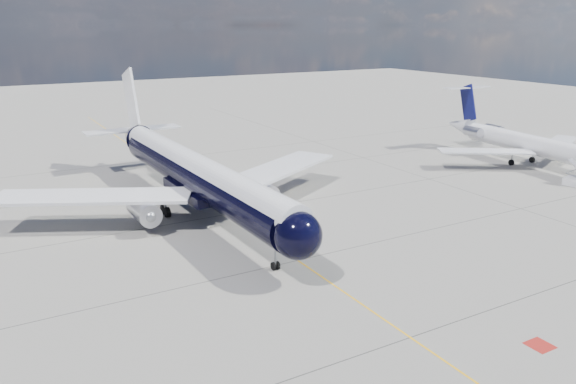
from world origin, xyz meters
TOP-DOWN VIEW (x-y plane):
  - ground at (0.00, 30.00)m, footprint 320.00×320.00m
  - taxiway_centerline at (0.00, 25.00)m, footprint 0.16×160.00m
  - red_marking at (6.80, -10.00)m, footprint 1.60×1.60m
  - main_airliner at (-3.12, 27.88)m, footprint 42.01×51.07m
  - regional_jet at (48.55, 25.65)m, footprint 28.17×32.48m

SIDE VIEW (x-z plane):
  - ground at x=0.00m, z-range 0.00..0.00m
  - taxiway_centerline at x=0.00m, z-range 0.00..0.01m
  - red_marking at x=6.80m, z-range 0.00..0.01m
  - regional_jet at x=48.55m, z-range -2.03..8.97m
  - main_airliner at x=-3.12m, z-range -2.80..11.97m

